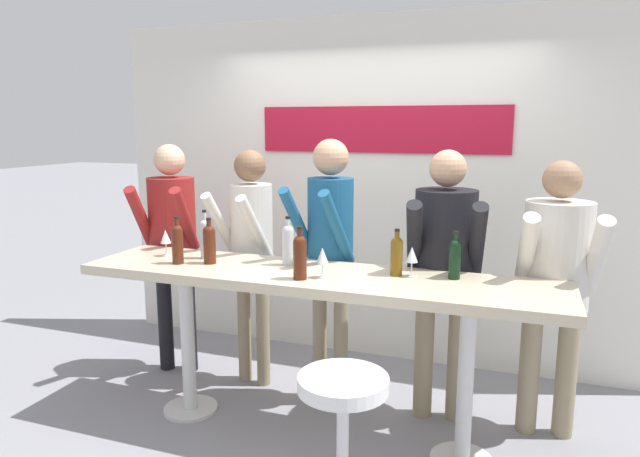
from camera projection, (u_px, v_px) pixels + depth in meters
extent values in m
plane|color=gray|center=(315.00, 434.00, 3.56)|extent=(40.00, 40.00, 0.00)
cube|color=silver|center=(374.00, 191.00, 4.60)|extent=(4.49, 0.10, 2.74)
cube|color=#B2142D|center=(380.00, 130.00, 4.44)|extent=(1.97, 0.02, 0.36)
cube|color=beige|center=(315.00, 278.00, 3.38)|extent=(2.89, 0.64, 0.06)
cylinder|color=silver|center=(188.00, 338.00, 3.77)|extent=(0.09, 0.09, 0.98)
cylinder|color=silver|center=(191.00, 408.00, 3.86)|extent=(0.36, 0.36, 0.02)
cylinder|color=silver|center=(466.00, 378.00, 3.17)|extent=(0.09, 0.09, 0.98)
cylinder|color=silver|center=(343.00, 450.00, 2.75)|extent=(0.06, 0.06, 0.67)
cylinder|color=white|center=(343.00, 384.00, 2.69)|extent=(0.44, 0.44, 0.07)
cylinder|color=black|center=(165.00, 317.00, 4.45)|extent=(0.11, 0.11, 0.85)
cylinder|color=black|center=(189.00, 318.00, 4.42)|extent=(0.11, 0.11, 0.85)
cylinder|color=maroon|center=(172.00, 222.00, 4.30)|extent=(0.41, 0.41, 0.67)
sphere|color=#D6AD89|center=(169.00, 160.00, 4.21)|extent=(0.23, 0.23, 0.23)
cylinder|color=maroon|center=(142.00, 219.00, 4.15)|extent=(0.16, 0.40, 0.51)
cylinder|color=maroon|center=(185.00, 220.00, 4.11)|extent=(0.16, 0.40, 0.51)
cylinder|color=gray|center=(244.00, 327.00, 4.25)|extent=(0.10, 0.10, 0.83)
cylinder|color=gray|center=(263.00, 331.00, 4.18)|extent=(0.10, 0.10, 0.83)
cylinder|color=beige|center=(251.00, 230.00, 4.08)|extent=(0.34, 0.34, 0.66)
sphere|color=brown|center=(250.00, 166.00, 4.00)|extent=(0.23, 0.23, 0.23)
cylinder|color=beige|center=(221.00, 225.00, 4.00)|extent=(0.13, 0.39, 0.50)
cylinder|color=beige|center=(255.00, 229.00, 3.86)|extent=(0.13, 0.39, 0.50)
cylinder|color=gray|center=(320.00, 339.00, 3.97)|extent=(0.10, 0.10, 0.87)
cylinder|color=gray|center=(341.00, 343.00, 3.88)|extent=(0.10, 0.10, 0.87)
cylinder|color=#19517A|center=(330.00, 230.00, 3.78)|extent=(0.36, 0.36, 0.69)
sphere|color=tan|center=(331.00, 157.00, 3.70)|extent=(0.24, 0.24, 0.24)
cylinder|color=#19517A|center=(298.00, 224.00, 3.71)|extent=(0.15, 0.40, 0.52)
cylinder|color=#19517A|center=(337.00, 228.00, 3.56)|extent=(0.15, 0.40, 0.52)
cylinder|color=gray|center=(424.00, 355.00, 3.73)|extent=(0.12, 0.12, 0.84)
cylinder|color=gray|center=(457.00, 357.00, 3.68)|extent=(0.12, 0.12, 0.84)
cylinder|color=black|center=(445.00, 243.00, 3.57)|extent=(0.43, 0.43, 0.67)
sphere|color=tan|center=(448.00, 168.00, 3.48)|extent=(0.23, 0.23, 0.23)
cylinder|color=black|center=(414.00, 239.00, 3.44)|extent=(0.15, 0.41, 0.52)
cylinder|color=black|center=(477.00, 242.00, 3.37)|extent=(0.15, 0.41, 0.52)
cylinder|color=gray|center=(529.00, 369.00, 3.53)|extent=(0.12, 0.12, 0.82)
cylinder|color=gray|center=(566.00, 373.00, 3.48)|extent=(0.12, 0.12, 0.82)
cylinder|color=beige|center=(557.00, 256.00, 3.37)|extent=(0.42, 0.42, 0.65)
sphere|color=#9E7556|center=(562.00, 180.00, 3.29)|extent=(0.22, 0.22, 0.22)
cylinder|color=beige|center=(527.00, 252.00, 3.26)|extent=(0.13, 0.40, 0.50)
cylinder|color=beige|center=(597.00, 256.00, 3.17)|extent=(0.13, 0.40, 0.50)
cylinder|color=black|center=(455.00, 262.00, 3.22)|extent=(0.07, 0.07, 0.19)
sphere|color=black|center=(455.00, 245.00, 3.21)|extent=(0.07, 0.07, 0.07)
cylinder|color=black|center=(456.00, 239.00, 3.20)|extent=(0.03, 0.03, 0.07)
cylinder|color=black|center=(456.00, 232.00, 3.19)|extent=(0.03, 0.03, 0.01)
cylinder|color=#B7BCC1|center=(205.00, 241.00, 3.71)|extent=(0.07, 0.07, 0.23)
sphere|color=#B7BCC1|center=(205.00, 224.00, 3.69)|extent=(0.07, 0.07, 0.07)
cylinder|color=#B7BCC1|center=(204.00, 218.00, 3.69)|extent=(0.02, 0.02, 0.08)
cylinder|color=black|center=(204.00, 211.00, 3.68)|extent=(0.03, 0.03, 0.02)
cylinder|color=#4C1E0F|center=(210.00, 248.00, 3.58)|extent=(0.08, 0.08, 0.20)
sphere|color=#4C1E0F|center=(209.00, 232.00, 3.56)|extent=(0.08, 0.08, 0.08)
cylinder|color=#4C1E0F|center=(209.00, 226.00, 3.56)|extent=(0.03, 0.03, 0.07)
cylinder|color=black|center=(209.00, 219.00, 3.55)|extent=(0.03, 0.03, 0.02)
cylinder|color=#B7BCC1|center=(288.00, 248.00, 3.54)|extent=(0.07, 0.07, 0.22)
sphere|color=#B7BCC1|center=(288.00, 231.00, 3.52)|extent=(0.07, 0.07, 0.07)
cylinder|color=#B7BCC1|center=(288.00, 225.00, 3.51)|extent=(0.03, 0.03, 0.08)
cylinder|color=black|center=(288.00, 218.00, 3.50)|extent=(0.03, 0.03, 0.02)
cylinder|color=#4C1E0F|center=(178.00, 247.00, 3.58)|extent=(0.07, 0.07, 0.21)
sphere|color=#4C1E0F|center=(177.00, 230.00, 3.56)|extent=(0.07, 0.07, 0.07)
cylinder|color=#4C1E0F|center=(177.00, 225.00, 3.55)|extent=(0.03, 0.03, 0.07)
cylinder|color=black|center=(176.00, 217.00, 3.54)|extent=(0.03, 0.03, 0.02)
cylinder|color=brown|center=(396.00, 259.00, 3.30)|extent=(0.07, 0.07, 0.19)
sphere|color=brown|center=(397.00, 243.00, 3.28)|extent=(0.07, 0.07, 0.07)
cylinder|color=brown|center=(397.00, 237.00, 3.27)|extent=(0.03, 0.03, 0.07)
cylinder|color=black|center=(397.00, 230.00, 3.26)|extent=(0.03, 0.03, 0.01)
cylinder|color=#4C1E0F|center=(300.00, 261.00, 3.22)|extent=(0.08, 0.08, 0.21)
sphere|color=#4C1E0F|center=(300.00, 242.00, 3.20)|extent=(0.08, 0.08, 0.08)
cylinder|color=#4C1E0F|center=(300.00, 236.00, 3.19)|extent=(0.03, 0.03, 0.08)
cylinder|color=black|center=(300.00, 228.00, 3.18)|extent=(0.03, 0.03, 0.02)
cylinder|color=silver|center=(322.00, 277.00, 3.26)|extent=(0.06, 0.06, 0.01)
cylinder|color=silver|center=(322.00, 270.00, 3.25)|extent=(0.01, 0.01, 0.08)
cone|color=silver|center=(322.00, 255.00, 3.24)|extent=(0.07, 0.07, 0.09)
cylinder|color=silver|center=(411.00, 276.00, 3.29)|extent=(0.06, 0.06, 0.01)
cylinder|color=silver|center=(411.00, 269.00, 3.28)|extent=(0.01, 0.01, 0.08)
cone|color=silver|center=(412.00, 254.00, 3.26)|extent=(0.07, 0.07, 0.09)
cylinder|color=silver|center=(166.00, 255.00, 3.80)|extent=(0.06, 0.06, 0.01)
cylinder|color=silver|center=(166.00, 249.00, 3.79)|extent=(0.01, 0.01, 0.08)
cone|color=silver|center=(166.00, 237.00, 3.78)|extent=(0.07, 0.07, 0.09)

